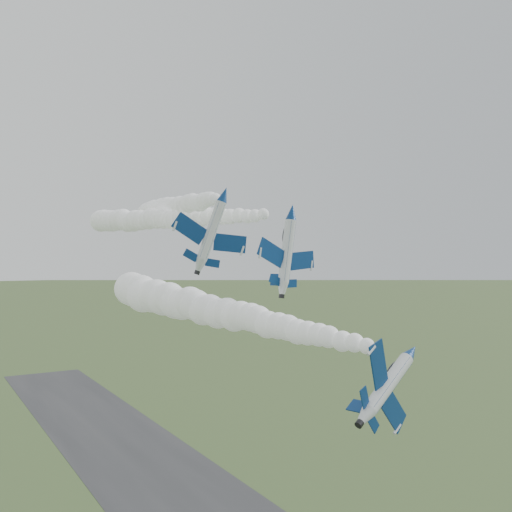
# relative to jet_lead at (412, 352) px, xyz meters

# --- Properties ---
(jet_lead) EXTENTS (5.67, 12.29, 8.97)m
(jet_lead) POSITION_rel_jet_lead_xyz_m (0.00, 0.00, 0.00)
(jet_lead) COLOR silver
(smoke_trail_jet_lead) EXTENTS (20.39, 55.41, 5.85)m
(smoke_trail_jet_lead) POSITION_rel_jet_lead_xyz_m (-6.80, 29.75, 2.01)
(smoke_trail_jet_lead) COLOR white
(jet_pair_left) EXTENTS (10.08, 12.44, 4.14)m
(jet_pair_left) POSITION_rel_jet_lead_xyz_m (-8.31, 26.02, 18.40)
(jet_pair_left) COLOR silver
(smoke_trail_jet_pair_left) EXTENTS (22.52, 68.19, 5.47)m
(smoke_trail_jet_pair_left) POSITION_rel_jet_lead_xyz_m (-0.33, 62.52, 19.73)
(smoke_trail_jet_pair_left) COLOR white
(jet_pair_right) EXTENTS (11.68, 13.92, 3.80)m
(jet_pair_right) POSITION_rel_jet_lead_xyz_m (3.35, 26.69, 16.55)
(jet_pair_right) COLOR silver
(smoke_trail_jet_pair_right) EXTENTS (16.42, 56.99, 4.80)m
(smoke_trail_jet_pair_right) POSITION_rel_jet_lead_xyz_m (-3.44, 58.38, 17.18)
(smoke_trail_jet_pair_right) COLOR white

